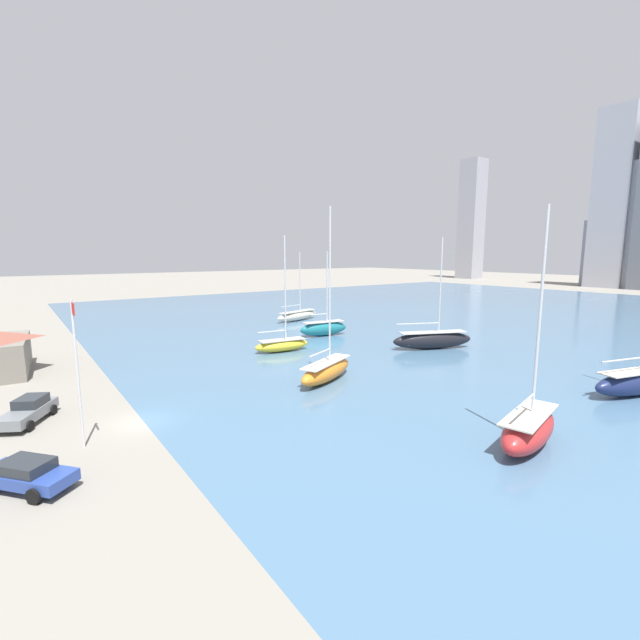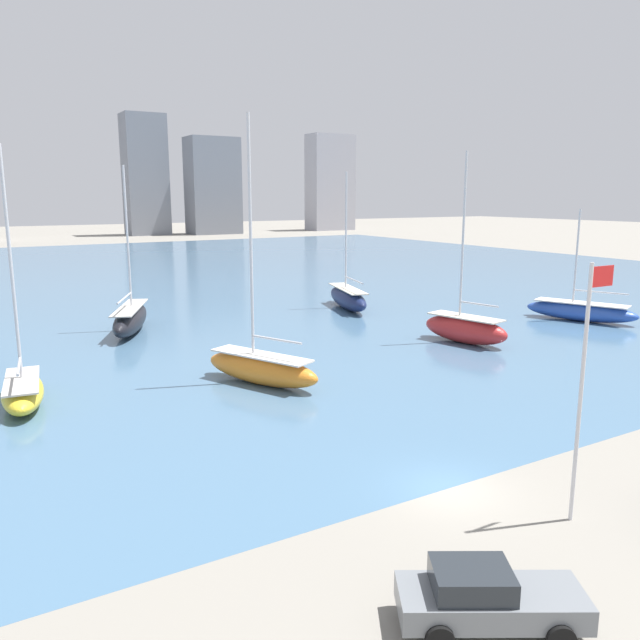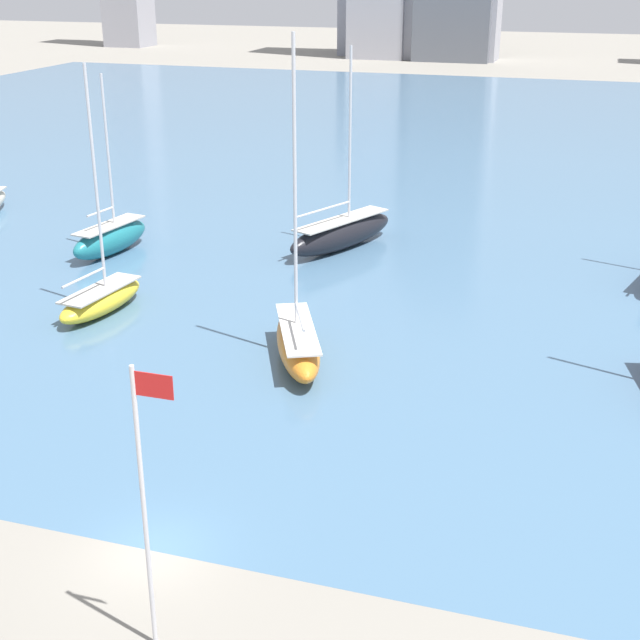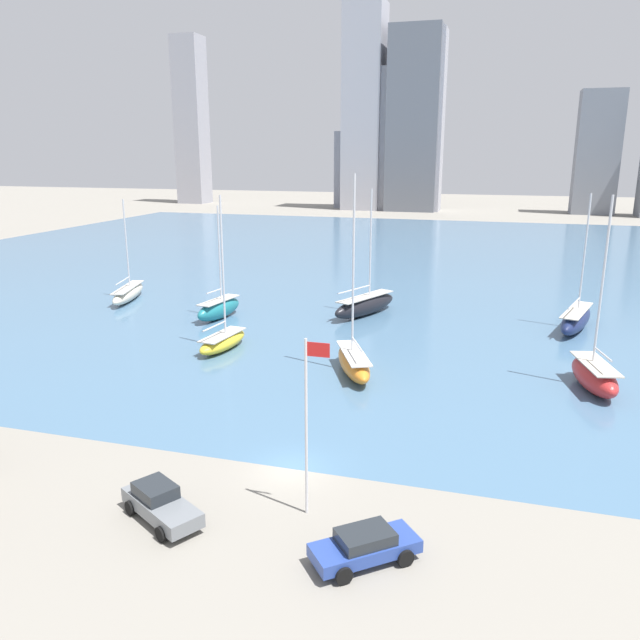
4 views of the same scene
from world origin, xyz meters
TOP-DOWN VIEW (x-y plane):
  - ground_plane at (0.00, 0.00)m, footprint 500.00×500.00m
  - harbor_water at (0.00, 70.00)m, footprint 180.00×140.00m
  - flag_pole at (2.24, -4.04)m, footprint 1.24×0.14m
  - sailboat_yellow at (-13.34, 19.51)m, footprint 2.97×7.17m
  - sailboat_red at (18.21, 18.30)m, footprint 3.94×7.69m
  - sailboat_navy at (18.54, 35.69)m, footprint 4.87×10.44m
  - sailboat_orange at (-0.28, 16.53)m, footprint 5.36×8.53m
  - sailboat_blue at (33.69, 19.44)m, footprint 6.05×10.12m
  - sailboat_black at (-3.45, 35.60)m, footprint 6.18×10.45m
  - parked_pickup_gray at (-4.61, -6.60)m, footprint 5.19×4.07m

SIDE VIEW (x-z plane):
  - ground_plane at x=0.00m, z-range 0.00..0.00m
  - harbor_water at x=0.00m, z-range 0.00..0.00m
  - parked_pickup_gray at x=-4.61m, z-range 0.00..1.75m
  - sailboat_yellow at x=-13.34m, z-range -6.12..7.91m
  - sailboat_blue at x=33.69m, z-range -4.19..6.05m
  - sailboat_orange at x=-0.28m, z-range -6.97..9.11m
  - sailboat_navy at x=18.54m, z-range -5.73..8.04m
  - sailboat_black at x=-3.45m, z-range -5.76..8.11m
  - sailboat_red at x=18.21m, z-range -6.17..8.53m
  - flag_pole at x=2.24m, z-range 0.47..9.68m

